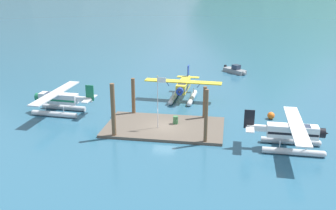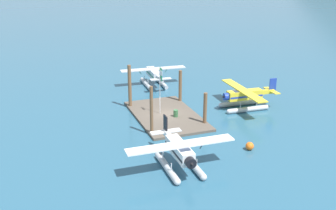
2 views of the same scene
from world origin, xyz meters
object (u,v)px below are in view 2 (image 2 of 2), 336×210
object	(u,v)px
mooring_buoy	(250,146)
seaplane_silver_port_fwd	(154,76)
fuel_drum	(176,113)
seaplane_yellow_bow_centre	(244,97)
flagpole	(160,86)
seaplane_white_stbd_aft	(180,153)

from	to	relation	value
mooring_buoy	seaplane_silver_port_fwd	size ratio (longest dim) A/B	0.08
fuel_drum	seaplane_yellow_bow_centre	size ratio (longest dim) A/B	0.08
flagpole	seaplane_white_stbd_aft	bearing A→B (deg)	-11.61
seaplane_silver_port_fwd	fuel_drum	bearing A→B (deg)	-7.65
seaplane_white_stbd_aft	seaplane_yellow_bow_centre	size ratio (longest dim) A/B	1.00
flagpole	fuel_drum	bearing A→B (deg)	41.94
flagpole	seaplane_silver_port_fwd	distance (m)	13.81
fuel_drum	seaplane_white_stbd_aft	xyz separation A→B (m)	(12.04, -4.28, 0.84)
flagpole	seaplane_white_stbd_aft	size ratio (longest dim) A/B	0.56
seaplane_silver_port_fwd	seaplane_yellow_bow_centre	bearing A→B (deg)	28.76
seaplane_silver_port_fwd	seaplane_yellow_bow_centre	xyz separation A→B (m)	(14.43, 7.92, 0.00)
flagpole	seaplane_silver_port_fwd	world-z (taller)	flagpole
flagpole	seaplane_yellow_bow_centre	world-z (taller)	flagpole
fuel_drum	seaplane_white_stbd_aft	world-z (taller)	seaplane_white_stbd_aft
seaplane_yellow_bow_centre	fuel_drum	bearing A→B (deg)	-87.91
seaplane_white_stbd_aft	seaplane_silver_port_fwd	bearing A→B (deg)	166.86
seaplane_silver_port_fwd	seaplane_white_stbd_aft	bearing A→B (deg)	-13.14
seaplane_white_stbd_aft	fuel_drum	bearing A→B (deg)	160.45
mooring_buoy	fuel_drum	bearing A→B (deg)	-159.48
flagpole	seaplane_white_stbd_aft	world-z (taller)	flagpole
mooring_buoy	seaplane_white_stbd_aft	xyz separation A→B (m)	(1.19, -8.34, 1.15)
flagpole	mooring_buoy	xyz separation A→B (m)	(12.48, 5.53, -3.53)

